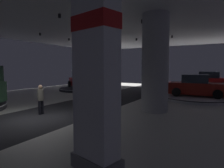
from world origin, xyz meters
TOP-DOWN VIEW (x-y plane):
  - ground at (0.00, 0.00)m, footprint 24.00×44.00m
  - ceiling_with_spotlights at (-0.00, 0.00)m, footprint 24.00×44.00m
  - column_right at (4.50, 4.64)m, footprint 1.50×1.50m
  - brand_sign_pylon at (5.34, -2.37)m, footprint 1.37×0.90m
  - display_platform_deep_right at (6.37, 16.42)m, footprint 5.15×5.15m
  - display_car_deep_right at (6.40, 16.42)m, footprint 4.26×2.25m
  - display_platform_far_right at (6.06, 10.49)m, footprint 5.61×5.61m
  - display_car_far_right at (6.03, 10.49)m, footprint 4.33×2.44m
  - display_platform_far_left at (-5.67, 10.42)m, footprint 4.81×4.81m
  - display_car_far_left at (-5.65, 10.40)m, footprint 4.47×3.90m
  - visitor_walking_near at (-0.47, 0.76)m, footprint 0.32×0.32m

SIDE VIEW (x-z plane):
  - ground at x=0.00m, z-range -0.05..0.00m
  - display_platform_far_right at x=6.06m, z-range 0.02..0.26m
  - display_platform_far_left at x=-5.67m, z-range 0.02..0.29m
  - display_platform_deep_right at x=6.37m, z-range 0.02..0.39m
  - visitor_walking_near at x=-0.47m, z-range 0.11..1.70m
  - display_car_far_right at x=6.03m, z-range 0.15..1.86m
  - display_car_far_left at x=-5.65m, z-range 0.18..1.89m
  - display_car_deep_right at x=6.40m, z-range 0.28..1.99m
  - brand_sign_pylon at x=5.34m, z-range 0.07..4.31m
  - column_right at x=4.50m, z-range 0.00..5.50m
  - ceiling_with_spotlights at x=0.00m, z-range 5.35..5.74m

